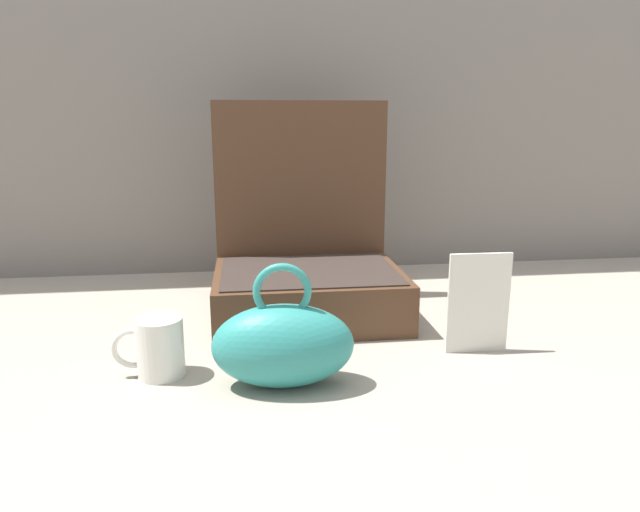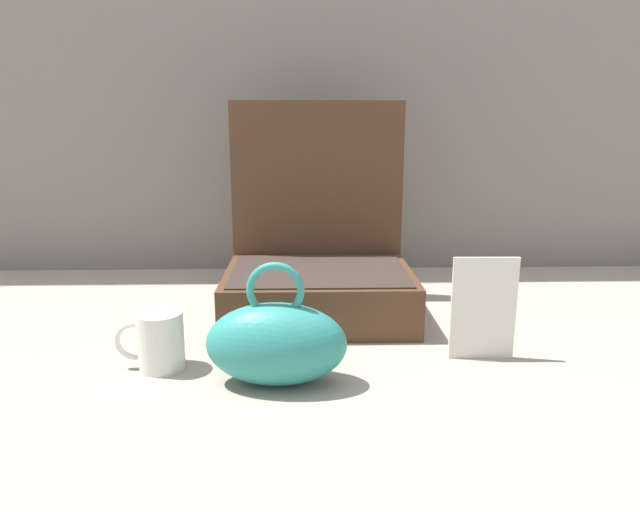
% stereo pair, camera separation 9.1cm
% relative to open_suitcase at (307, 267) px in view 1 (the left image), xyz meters
% --- Properties ---
extents(ground_plane, '(6.00, 6.00, 0.00)m').
position_rel_open_suitcase_xyz_m(ground_plane, '(-0.01, -0.21, -0.09)').
color(ground_plane, '#9E9384').
extents(open_suitcase, '(0.36, 0.30, 0.42)m').
position_rel_open_suitcase_xyz_m(open_suitcase, '(0.00, 0.00, 0.00)').
color(open_suitcase, '#4C301E').
rests_on(open_suitcase, ground_plane).
extents(teal_pouch_handbag, '(0.21, 0.12, 0.19)m').
position_rel_open_suitcase_xyz_m(teal_pouch_handbag, '(-0.07, -0.33, -0.03)').
color(teal_pouch_handbag, teal).
rests_on(teal_pouch_handbag, ground_plane).
extents(coffee_mug, '(0.11, 0.07, 0.09)m').
position_rel_open_suitcase_xyz_m(coffee_mug, '(-0.26, -0.27, -0.05)').
color(coffee_mug, silver).
rests_on(coffee_mug, ground_plane).
extents(info_card_left, '(0.11, 0.01, 0.17)m').
position_rel_open_suitcase_xyz_m(info_card_left, '(0.26, -0.24, -0.01)').
color(info_card_left, silver).
rests_on(info_card_left, ground_plane).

